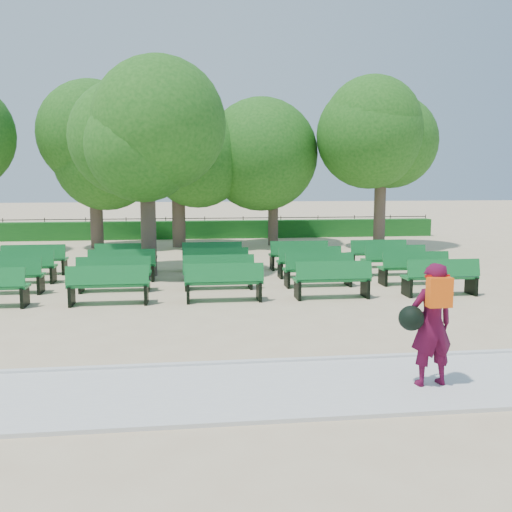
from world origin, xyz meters
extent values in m
plane|color=#CBB086|center=(0.00, 0.00, 0.00)|extent=(120.00, 120.00, 0.00)
cube|color=silver|center=(0.00, -7.40, 0.03)|extent=(30.00, 2.20, 0.06)
cube|color=silver|center=(0.00, -6.25, 0.05)|extent=(30.00, 0.12, 0.10)
cube|color=#17591B|center=(0.00, 14.00, 0.45)|extent=(26.00, 0.70, 0.90)
cube|color=#136D2C|center=(-0.56, 1.19, 0.49)|extent=(1.97, 0.63, 0.07)
cube|color=#136D2C|center=(-0.56, 0.96, 0.76)|extent=(1.96, 0.23, 0.46)
cylinder|color=brown|center=(-1.19, 2.84, 1.46)|extent=(0.47, 0.47, 2.91)
ellipsoid|color=#25621A|center=(-1.19, 2.84, 4.05)|extent=(4.12, 4.12, 3.70)
imported|color=#4B0A26|center=(3.42, -7.57, 0.96)|extent=(0.70, 0.51, 1.80)
cube|color=#FF570D|center=(3.42, -7.78, 1.48)|extent=(0.34, 0.17, 0.42)
sphere|color=black|center=(3.09, -7.63, 1.08)|extent=(0.36, 0.36, 0.36)
camera|label=1|loc=(-0.11, -15.20, 3.05)|focal=40.00mm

